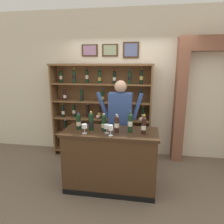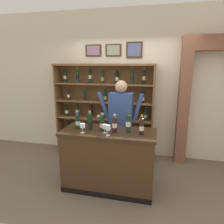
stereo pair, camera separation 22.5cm
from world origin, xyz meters
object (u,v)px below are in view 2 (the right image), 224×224
wine_glass_spare (105,127)px  tasting_bottle_grappa (102,122)px  tasting_bottle_super_tuscan (78,121)px  tasting_bottle_brunello (142,126)px  wine_shelf (104,108)px  tasting_bottle_bianco (90,121)px  shopkeeper (121,117)px  wine_glass_center (82,126)px  tasting_counter (109,160)px  tasting_bottle_rosso (115,124)px  wine_glass_left (108,128)px  tasting_bottle_riserva (128,123)px

wine_glass_spare → tasting_bottle_grappa: bearing=120.6°
tasting_bottle_super_tuscan → tasting_bottle_brunello: tasting_bottle_brunello is taller
wine_shelf → tasting_bottle_bianco: 1.22m
shopkeeper → wine_glass_center: shopkeeper is taller
tasting_counter → wine_glass_spare: size_ratio=10.74×
tasting_bottle_bianco → tasting_bottle_brunello: (0.80, -0.05, -0.01)m
tasting_counter → shopkeeper: (0.08, 0.56, 0.57)m
wine_glass_center → wine_glass_spare: (0.32, 0.06, -0.00)m
tasting_bottle_bianco → tasting_bottle_rosso: (0.40, -0.05, -0.01)m
tasting_counter → tasting_bottle_super_tuscan: (-0.50, -0.00, 0.61)m
tasting_counter → tasting_bottle_super_tuscan: tasting_bottle_super_tuscan is taller
tasting_bottle_super_tuscan → wine_glass_center: 0.23m
tasting_bottle_bianco → tasting_bottle_rosso: size_ratio=1.07×
tasting_counter → tasting_bottle_rosso: 0.63m
tasting_counter → shopkeeper: size_ratio=0.86×
tasting_bottle_bianco → wine_glass_center: tasting_bottle_bianco is taller
tasting_bottle_super_tuscan → wine_glass_spare: bearing=-13.5°
tasting_bottle_rosso → wine_glass_left: (-0.07, -0.15, -0.03)m
shopkeeper → wine_glass_center: size_ratio=11.75×
shopkeeper → tasting_bottle_brunello: size_ratio=5.80×
tasting_bottle_bianco → tasting_bottle_riserva: 0.60m
shopkeeper → tasting_bottle_grappa: 0.59m
wine_shelf → tasting_bottle_bianco: (0.10, -1.21, 0.06)m
tasting_counter → wine_glass_spare: bearing=-106.3°
shopkeeper → wine_glass_left: shopkeeper is taller
tasting_bottle_rosso → wine_glass_left: size_ratio=1.79×
wine_glass_left → tasting_bottle_riserva: bearing=37.3°
tasting_bottle_super_tuscan → wine_glass_spare: (0.47, -0.11, -0.03)m
tasting_bottle_riserva → wine_glass_center: bearing=-165.1°
wine_glass_left → tasting_bottle_rosso: bearing=66.8°
wine_shelf → wine_glass_left: size_ratio=13.57×
tasting_bottle_riserva → tasting_bottle_grappa: bearing=179.5°
shopkeeper → tasting_bottle_rosso: 0.61m
tasting_counter → tasting_bottle_grappa: size_ratio=5.36×
tasting_bottle_bianco → tasting_bottle_brunello: size_ratio=1.02×
wine_shelf → tasting_bottle_brunello: wine_shelf is taller
shopkeeper → tasting_bottle_riserva: size_ratio=5.15×
tasting_bottle_grappa → wine_glass_spare: tasting_bottle_grappa is taller
tasting_bottle_brunello → wine_shelf: bearing=125.7°
wine_glass_center → tasting_bottle_rosso: bearing=15.5°
tasting_bottle_brunello → wine_glass_center: (-0.86, -0.13, -0.03)m
wine_glass_center → wine_shelf: bearing=91.8°
tasting_counter → wine_shelf: bearing=108.4°
tasting_bottle_super_tuscan → tasting_bottle_grappa: bearing=0.2°
wine_glass_spare → wine_shelf: bearing=105.6°
tasting_bottle_rosso → wine_glass_spare: (-0.14, -0.06, -0.04)m
tasting_counter → tasting_bottle_brunello: size_ratio=4.98×
wine_shelf → tasting_bottle_rosso: 1.36m
wine_shelf → tasting_bottle_brunello: 1.55m
wine_shelf → wine_glass_left: wine_shelf is taller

